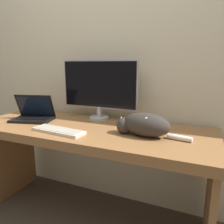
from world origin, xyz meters
TOP-DOWN VIEW (x-y plane):
  - wall_back at (0.00, 0.74)m, footprint 6.40×0.06m
  - desk at (0.00, 0.34)m, footprint 1.78×0.68m
  - monitor at (-0.03, 0.58)m, footprint 0.66×0.16m
  - laptop at (-0.50, 0.33)m, footprint 0.35×0.28m
  - external_keyboard at (-0.12, 0.14)m, footprint 0.39×0.15m
  - cat at (0.43, 0.30)m, footprint 0.48×0.21m
  - small_toy at (0.36, 0.58)m, footprint 0.04×0.04m

SIDE VIEW (x-z plane):
  - desk at x=0.00m, z-range 0.24..1.01m
  - external_keyboard at x=-0.12m, z-range 0.77..0.79m
  - small_toy at x=0.36m, z-range 0.77..0.81m
  - laptop at x=-0.50m, z-range 0.71..0.92m
  - cat at x=0.43m, z-range 0.77..0.92m
  - monitor at x=-0.03m, z-range 0.79..1.27m
  - wall_back at x=0.00m, z-range 0.00..2.60m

